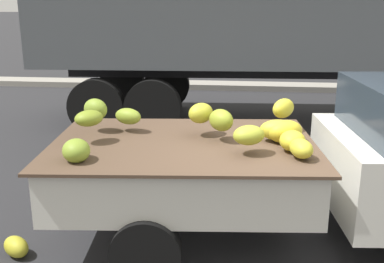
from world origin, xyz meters
name	(u,v)px	position (x,y,z in m)	size (l,w,h in m)	color
ground	(280,244)	(0.00, 0.00, 0.00)	(220.00, 220.00, 0.00)	#28282B
curb_strip	(258,86)	(0.00, 8.96, 0.08)	(80.00, 0.80, 0.16)	gray
pickup_truck	(365,162)	(0.83, 0.22, 0.88)	(4.88, 2.27, 1.70)	silver
fallen_banana_bunch_near_tailgate	(16,247)	(-2.66, -0.52, 0.10)	(0.33, 0.20, 0.20)	gold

